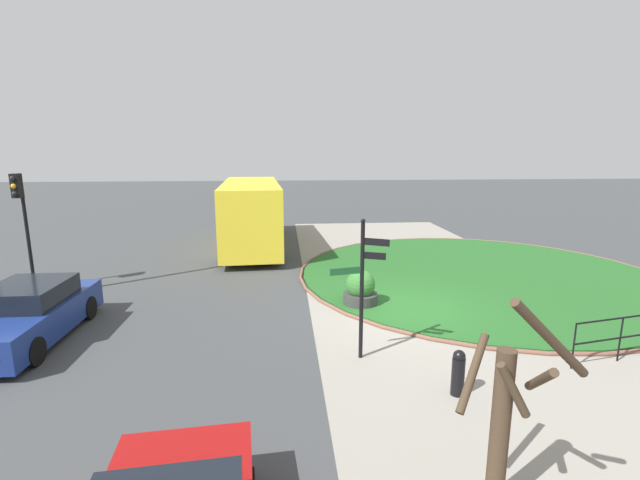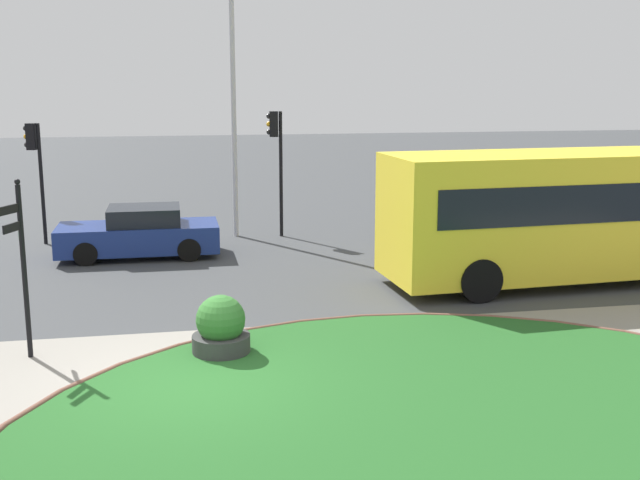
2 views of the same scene
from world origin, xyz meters
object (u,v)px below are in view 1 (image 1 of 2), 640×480
bollard_foreground (458,372)px  planter_near_signpost (360,290)px  bus_yellow (251,213)px  car_near_lane (28,315)px  signpost_directional (362,282)px  traffic_light_far (21,206)px  street_tree_bare (506,413)px

bollard_foreground → planter_near_signpost: 5.14m
bus_yellow → car_near_lane: size_ratio=2.11×
bollard_foreground → bus_yellow: size_ratio=0.10×
signpost_directional → traffic_light_far: size_ratio=0.82×
traffic_light_far → planter_near_signpost: 11.37m
traffic_light_far → street_tree_bare: size_ratio=1.24×
bus_yellow → traffic_light_far: bearing=128.4°
bollard_foreground → traffic_light_far: bearing=57.6°
signpost_directional → planter_near_signpost: bearing=-9.8°
car_near_lane → traffic_light_far: traffic_light_far is taller
signpost_directional → planter_near_signpost: size_ratio=2.83×
bollard_foreground → planter_near_signpost: (5.04, 1.00, 0.02)m
signpost_directional → bus_yellow: (12.13, 3.26, -0.11)m
planter_near_signpost → street_tree_bare: 7.79m
bus_yellow → street_tree_bare: (-16.48, -4.31, -0.31)m
bollard_foreground → car_near_lane: bearing=70.8°
car_near_lane → traffic_light_far: bearing=-152.1°
bollard_foreground → street_tree_bare: (-2.68, 0.54, 0.92)m
traffic_light_far → signpost_directional: bearing=64.4°
traffic_light_far → planter_near_signpost: bearing=81.2°
bus_yellow → car_near_lane: bearing=151.9°
signpost_directional → bus_yellow: bearing=15.1°
bus_yellow → planter_near_signpost: bus_yellow is taller
bollard_foreground → planter_near_signpost: planter_near_signpost is taller
street_tree_bare → car_near_lane: bearing=56.4°
planter_near_signpost → bus_yellow: bearing=23.7°
planter_near_signpost → traffic_light_far: bearing=77.1°
car_near_lane → street_tree_bare: (-6.03, -9.10, 0.74)m
traffic_light_far → planter_near_signpost: size_ratio=3.46×
signpost_directional → bus_yellow: 12.57m
car_near_lane → planter_near_signpost: 8.80m
bus_yellow → planter_near_signpost: bearing=-159.8°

